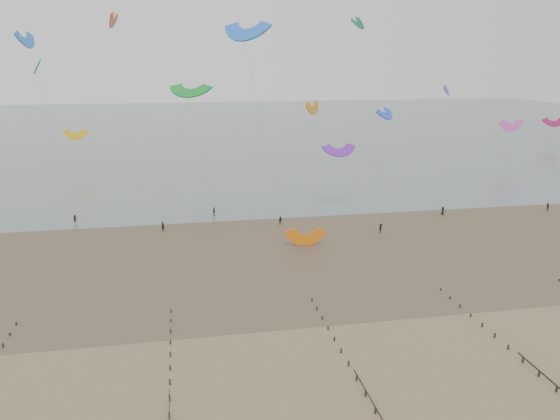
{
  "coord_description": "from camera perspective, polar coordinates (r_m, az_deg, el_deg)",
  "views": [
    {
      "loc": [
        -11.97,
        -51.24,
        30.46
      ],
      "look_at": [
        2.74,
        28.0,
        8.0
      ],
      "focal_mm": 35.0,
      "sensor_mm": 36.0,
      "label": 1
    }
  ],
  "objects": [
    {
      "name": "kitesurfer_lead",
      "position": [
        101.9,
        -12.14,
        -1.67
      ],
      "size": [
        0.76,
        0.68,
        1.74
      ],
      "primitive_type": "imported",
      "rotation": [
        0.0,
        0.0,
        2.61
      ],
      "color": "black",
      "rests_on": "ground"
    },
    {
      "name": "sea_and_shore",
      "position": [
        91.23,
        -4.96,
        -3.99
      ],
      "size": [
        500.0,
        665.0,
        0.03
      ],
      "color": "#475654",
      "rests_on": "ground"
    },
    {
      "name": "ground",
      "position": [
        60.8,
        2.35,
        -14.51
      ],
      "size": [
        500.0,
        500.0,
        0.0
      ],
      "primitive_type": "plane",
      "color": "brown",
      "rests_on": "ground"
    },
    {
      "name": "grounded_kite",
      "position": [
        92.31,
        2.66,
        -3.71
      ],
      "size": [
        6.23,
        5.07,
        3.21
      ],
      "primitive_type": null,
      "rotation": [
        1.54,
        0.0,
        -0.09
      ],
      "color": "orange",
      "rests_on": "ground"
    },
    {
      "name": "kites_airborne",
      "position": [
        142.2,
        -7.59,
        12.4
      ],
      "size": [
        245.34,
        110.19,
        40.09
      ],
      "color": "orange",
      "rests_on": "ground"
    },
    {
      "name": "kitesurfers",
      "position": [
        116.33,
        14.2,
        0.34
      ],
      "size": [
        112.6,
        24.6,
        1.87
      ],
      "color": "black",
      "rests_on": "ground"
    }
  ]
}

